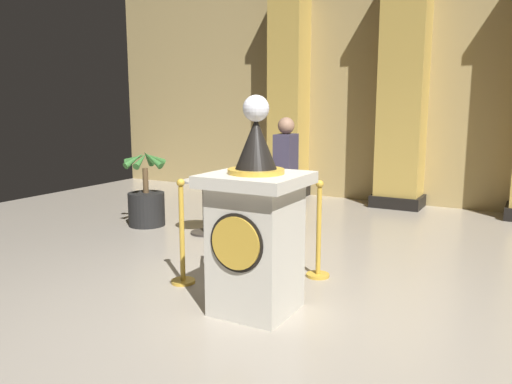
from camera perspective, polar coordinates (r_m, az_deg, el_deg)
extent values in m
plane|color=#9E9384|center=(4.74, 0.40, -12.16)|extent=(12.67, 12.67, 0.00)
cube|color=tan|center=(9.48, 16.51, 10.99)|extent=(12.67, 0.16, 4.05)
cube|color=beige|center=(4.40, 0.00, -6.34)|extent=(0.63, 0.63, 1.10)
cube|color=beige|center=(4.28, 0.00, 1.39)|extent=(0.79, 0.79, 0.10)
cylinder|color=gold|center=(4.09, -2.26, -5.70)|extent=(0.43, 0.03, 0.43)
cylinder|color=black|center=(4.10, -2.19, -5.66)|extent=(0.48, 0.01, 0.48)
cylinder|color=gold|center=(4.27, 0.00, 2.32)|extent=(0.47, 0.47, 0.04)
cone|color=black|center=(4.24, 0.00, 5.44)|extent=(0.35, 0.35, 0.43)
cylinder|color=gold|center=(4.23, 0.00, 8.14)|extent=(0.03, 0.03, 0.05)
sphere|color=silver|center=(4.23, 0.00, 9.24)|extent=(0.22, 0.22, 0.22)
cylinder|color=gold|center=(5.44, 6.85, -9.11)|extent=(0.24, 0.24, 0.03)
cylinder|color=gold|center=(5.31, 6.95, -4.51)|extent=(0.05, 0.05, 0.93)
sphere|color=gold|center=(5.21, 7.07, 0.89)|extent=(0.08, 0.08, 0.08)
cylinder|color=gold|center=(5.27, -8.06, -9.76)|extent=(0.24, 0.24, 0.03)
cylinder|color=gold|center=(5.14, -8.19, -4.79)|extent=(0.05, 0.05, 0.97)
sphere|color=gold|center=(5.03, -8.34, 1.02)|extent=(0.08, 0.08, 0.08)
cylinder|color=#141947|center=(5.16, 3.32, -1.18)|extent=(0.45, 0.58, 0.21)
cylinder|color=#141947|center=(5.08, -4.37, -1.38)|extent=(0.45, 0.58, 0.21)
sphere|color=#141947|center=(5.13, -0.49, -2.27)|extent=(0.04, 0.04, 0.04)
cube|color=black|center=(10.03, 3.62, 0.23)|extent=(0.73, 0.73, 0.20)
cube|color=gold|center=(9.89, 3.74, 10.84)|extent=(0.63, 0.63, 3.89)
cube|color=black|center=(9.33, 15.52, -0.84)|extent=(0.84, 0.84, 0.20)
cube|color=gold|center=(9.18, 16.06, 10.55)|extent=(0.73, 0.73, 3.89)
cylinder|color=black|center=(7.69, -12.01, -1.86)|extent=(0.53, 0.53, 0.49)
cylinder|color=brown|center=(7.61, -12.12, 1.26)|extent=(0.08, 0.08, 0.36)
cone|color=#387533|center=(7.45, -11.30, 3.52)|extent=(0.35, 0.13, 0.26)
cone|color=#387533|center=(7.66, -11.11, 3.69)|extent=(0.18, 0.35, 0.26)
cone|color=#387533|center=(7.73, -11.86, 3.73)|extent=(0.21, 0.32, 0.31)
cone|color=#387533|center=(7.68, -13.22, 3.63)|extent=(0.36, 0.13, 0.21)
cone|color=#387533|center=(7.50, -13.34, 3.48)|extent=(0.19, 0.34, 0.27)
cone|color=#387533|center=(7.41, -12.61, 3.44)|extent=(0.20, 0.34, 0.27)
cube|color=#383347|center=(6.75, 3.26, -1.98)|extent=(0.20, 0.29, 0.79)
cube|color=#383347|center=(6.64, 3.31, 3.86)|extent=(0.25, 0.38, 0.59)
sphere|color=#997056|center=(6.61, 3.35, 7.34)|extent=(0.21, 0.21, 0.21)
cylinder|color=#332D28|center=(7.13, -5.65, -4.49)|extent=(0.40, 0.40, 0.03)
cylinder|color=#332D28|center=(7.05, -5.69, -1.71)|extent=(0.06, 0.06, 0.73)
cylinder|color=silver|center=(6.99, -5.74, 1.24)|extent=(0.57, 0.57, 0.03)
cylinder|color=black|center=(6.81, -3.96, -3.33)|extent=(0.03, 0.03, 0.45)
cylinder|color=black|center=(6.50, -3.81, -3.97)|extent=(0.03, 0.03, 0.45)
cylinder|color=black|center=(6.83, -1.28, -3.26)|extent=(0.03, 0.03, 0.45)
cylinder|color=black|center=(6.52, -0.99, -3.89)|extent=(0.03, 0.03, 0.45)
cube|color=maroon|center=(6.61, -2.53, -1.46)|extent=(0.56, 0.56, 0.06)
cube|color=maroon|center=(6.58, -1.07, 0.75)|extent=(0.28, 0.35, 0.45)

